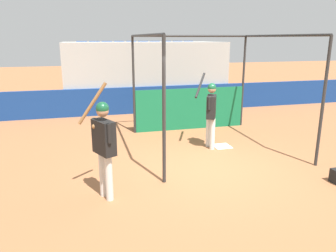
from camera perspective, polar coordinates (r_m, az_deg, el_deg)
The scene contains 7 objects.
ground_plane at distance 7.47m, azimuth 6.58°, elevation -7.23°, with size 60.00×60.00×0.00m, color #935B38.
outfield_wall at distance 12.79m, azimuth -2.90°, elevation 4.62°, with size 24.00×0.12×1.02m.
bleacher_section at distance 14.29m, azimuth -4.34°, elevation 9.07°, with size 6.50×3.20×2.70m.
batting_cage at distance 9.67m, azimuth 5.26°, elevation 5.65°, with size 3.65×3.79×2.92m.
home_plate at distance 8.94m, azimuth 9.39°, elevation -3.49°, with size 0.44×0.44×0.02m.
player_batter at distance 8.55m, azimuth 7.46°, elevation 2.90°, with size 0.63×0.99×1.92m.
player_waiting at distance 5.83m, azimuth -11.13°, elevation -2.56°, with size 0.63×0.67×2.07m.
Camera 1 is at (-2.57, -6.43, 2.82)m, focal length 35.00 mm.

